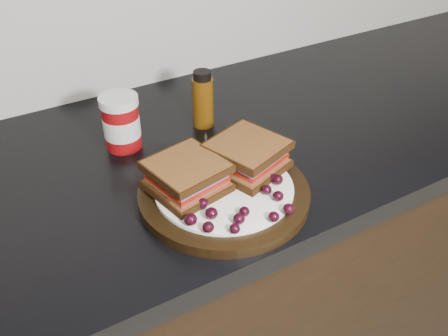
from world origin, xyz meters
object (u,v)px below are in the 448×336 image
at_px(plate, 224,193).
at_px(condiment_jar, 121,122).
at_px(oil_bottle, 203,99).
at_px(sandwich_left, 187,176).

distance_m(plate, condiment_jar, 0.25).
bearing_deg(plate, condiment_jar, 110.22).
height_order(plate, oil_bottle, oil_bottle).
bearing_deg(plate, oil_bottle, 69.70).
height_order(plate, sandwich_left, sandwich_left).
xyz_separation_m(condiment_jar, oil_bottle, (0.17, -0.01, 0.01)).
bearing_deg(oil_bottle, plate, -110.30).
xyz_separation_m(sandwich_left, condiment_jar, (-0.03, 0.21, 0.00)).
distance_m(plate, sandwich_left, 0.07).
relative_size(condiment_jar, oil_bottle, 0.90).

